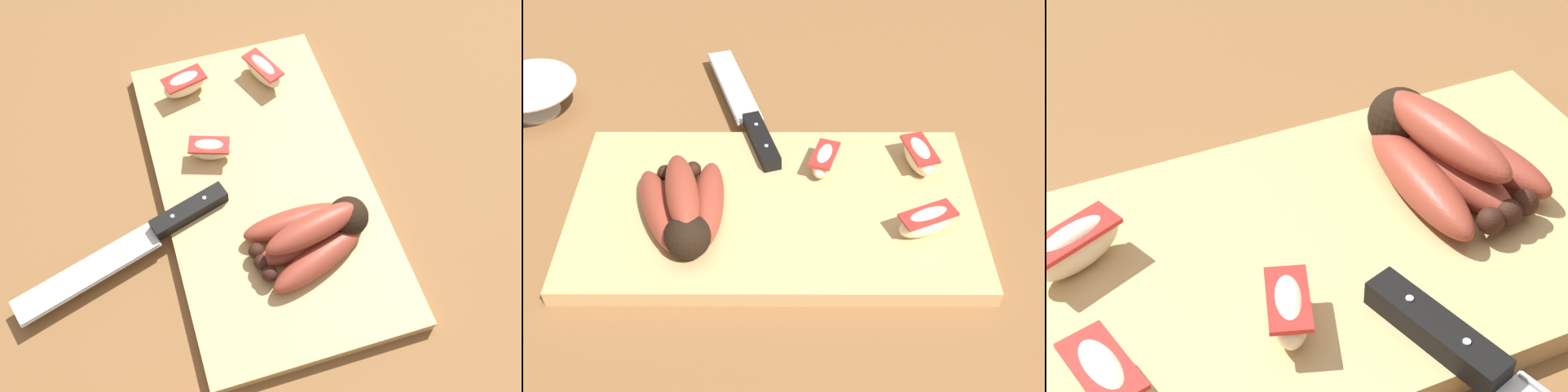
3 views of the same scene
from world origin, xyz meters
The scene contains 8 objects.
ground_plane centered at (0.00, 0.00, 0.00)m, with size 6.00×6.00×0.00m, color brown.
cutting_board centered at (0.01, 0.02, 0.01)m, with size 0.47×0.26×0.02m, color tan.
banana_bunch centered at (0.11, 0.05, 0.04)m, with size 0.11×0.15×0.06m.
chefs_knife centered at (0.04, -0.13, 0.03)m, with size 0.11×0.28×0.02m.
apple_wedge_near centered at (-0.15, 0.06, 0.04)m, with size 0.07×0.05×0.03m.
apple_wedge_middle centered at (-0.16, -0.05, 0.04)m, with size 0.04×0.07×0.03m.
apple_wedge_far centered at (-0.05, -0.04, 0.04)m, with size 0.04×0.06×0.03m.
ceramic_bowl centered at (0.34, -0.19, 0.03)m, with size 0.12×0.12×0.05m.
Camera 2 is at (0.00, 0.55, 0.54)m, focal length 44.64 mm.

